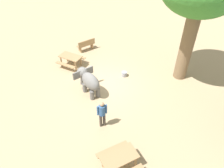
# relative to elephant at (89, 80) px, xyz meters

# --- Properties ---
(ground_plane) EXTENTS (60.00, 60.00, 0.00)m
(ground_plane) POSITION_rel_elephant_xyz_m (-0.97, 0.38, -0.88)
(ground_plane) COLOR tan
(elephant) EXTENTS (1.61, 1.96, 1.38)m
(elephant) POSITION_rel_elephant_xyz_m (0.00, 0.00, 0.00)
(elephant) COLOR slate
(elephant) RESTS_ON ground_plane
(person_handler) EXTENTS (0.39, 0.38, 1.62)m
(person_handler) POSITION_rel_elephant_xyz_m (1.81, 1.99, 0.07)
(person_handler) COLOR #3F3833
(person_handler) RESTS_ON ground_plane
(wooden_bench) EXTENTS (1.44, 0.97, 0.88)m
(wooden_bench) POSITION_rel_elephant_xyz_m (-3.95, -2.93, -0.41)
(wooden_bench) COLOR #9E7A51
(wooden_bench) RESTS_ON ground_plane
(picnic_table_near) EXTENTS (2.07, 2.06, 0.78)m
(picnic_table_near) POSITION_rel_elephant_xyz_m (3.39, 3.75, -0.30)
(picnic_table_near) COLOR #9E7A51
(picnic_table_near) RESTS_ON ground_plane
(picnic_table_far) EXTENTS (1.52, 1.54, 0.78)m
(picnic_table_far) POSITION_rel_elephant_xyz_m (-1.69, -2.65, -0.30)
(picnic_table_far) COLOR #9E7A51
(picnic_table_far) RESTS_ON ground_plane
(feed_bucket) EXTENTS (0.36, 0.36, 0.32)m
(feed_bucket) POSITION_rel_elephant_xyz_m (-2.40, 1.11, -0.72)
(feed_bucket) COLOR gray
(feed_bucket) RESTS_ON ground_plane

